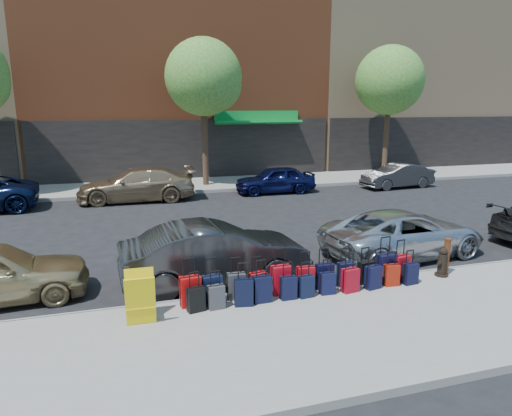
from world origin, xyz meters
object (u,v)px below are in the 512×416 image
object	(u,v)px
fire_hydrant	(442,263)
bollard	(446,256)
tree_center	(206,79)
car_far_3	(397,176)
car_near_2	(403,233)
car_far_2	(275,180)
car_near_1	(215,254)
car_far_1	(137,185)
display_rack	(140,298)
tree_right	(392,82)
suitcase_front_5	(305,279)

from	to	relation	value
fire_hydrant	bollard	xyz separation A→B (m)	(0.12, 0.02, 0.15)
tree_center	car_far_3	xyz separation A→B (m)	(9.28, -2.94, -4.79)
car_near_2	car_far_3	distance (m)	11.29
car_far_3	car_near_2	bearing A→B (deg)	-37.41
car_far_2	car_far_3	bearing A→B (deg)	87.25
car_near_1	car_far_2	size ratio (longest dim) A/B	1.16
car_far_3	car_far_1	bearing A→B (deg)	-96.67
display_rack	car_far_3	world-z (taller)	car_far_3
tree_right	car_near_2	distance (m)	15.20
fire_hydrant	car_far_2	xyz separation A→B (m)	(-0.15, 11.91, 0.18)
display_rack	car_far_3	size ratio (longest dim) A/B	0.26
car_near_2	car_far_3	size ratio (longest dim) A/B	1.25
tree_center	tree_right	size ratio (longest dim) A/B	1.00
display_rack	car_near_1	distance (m)	2.65
suitcase_front_5	fire_hydrant	bearing A→B (deg)	2.84
car_far_3	car_near_1	bearing A→B (deg)	-54.06
tree_center	car_far_3	distance (m)	10.85
fire_hydrant	car_near_2	xyz separation A→B (m)	(0.24, 1.96, 0.18)
fire_hydrant	car_far_3	xyz separation A→B (m)	(6.35, 11.45, 0.15)
tree_right	suitcase_front_5	size ratio (longest dim) A/B	8.00
suitcase_front_5	car_far_1	xyz separation A→B (m)	(-3.12, 11.83, 0.30)
tree_center	display_rack	size ratio (longest dim) A/B	7.39
tree_right	suitcase_front_5	xyz separation A→B (m)	(-11.10, -14.31, -4.98)
fire_hydrant	car_near_2	world-z (taller)	car_near_2
fire_hydrant	car_far_2	world-z (taller)	car_far_2
car_far_1	car_far_3	distance (m)	13.00
fire_hydrant	display_rack	size ratio (longest dim) A/B	0.72
suitcase_front_5	car_near_2	bearing A→B (deg)	30.67
car_near_1	car_far_1	world-z (taller)	car_far_1
car_near_1	tree_right	bearing A→B (deg)	-48.60
car_near_2	car_far_2	world-z (taller)	car_near_2
display_rack	car_near_1	xyz separation A→B (m)	(1.85, 1.90, 0.10)
tree_center	display_rack	xyz separation A→B (m)	(-4.17, -14.78, -4.78)
tree_right	suitcase_front_5	world-z (taller)	tree_right
fire_hydrant	car_far_3	distance (m)	13.09
car_far_2	suitcase_front_5	bearing A→B (deg)	-14.64
display_rack	bollard	bearing A→B (deg)	4.95
fire_hydrant	car_near_1	distance (m)	5.48
fire_hydrant	car_far_3	world-z (taller)	car_far_3
suitcase_front_5	display_rack	distance (m)	3.61
tree_right	car_far_2	distance (m)	9.40
car_near_2	tree_center	bearing A→B (deg)	7.52
tree_right	car_far_1	distance (m)	15.17
car_far_2	car_far_1	bearing A→B (deg)	-88.68
tree_right	car_near_1	size ratio (longest dim) A/B	1.63
car_near_2	car_far_1	bearing A→B (deg)	27.90
car_far_1	display_rack	bearing A→B (deg)	0.43
car_far_2	car_near_1	bearing A→B (deg)	-24.85
car_near_1	car_near_2	world-z (taller)	car_near_1
car_far_1	car_far_2	bearing A→B (deg)	92.56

